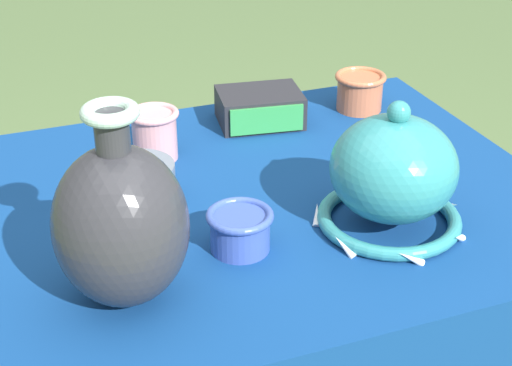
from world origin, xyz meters
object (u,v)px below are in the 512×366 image
(vase_tall_bulbous, at_px, (121,224))
(cup_wide_rose, at_px, (155,133))
(cup_wide_terracotta, at_px, (360,90))
(pot_squat_slate, at_px, (138,185))
(cup_wide_cobalt, at_px, (240,229))
(mosaic_tile_box, at_px, (260,108))
(vase_dome_bell, at_px, (393,176))

(vase_tall_bulbous, xyz_separation_m, cup_wide_rose, (0.14, 0.39, -0.07))
(vase_tall_bulbous, relative_size, cup_wide_terracotta, 2.69)
(pot_squat_slate, height_order, cup_wide_cobalt, pot_squat_slate)
(vase_tall_bulbous, relative_size, mosaic_tile_box, 1.58)
(vase_dome_bell, relative_size, mosaic_tile_box, 1.35)
(pot_squat_slate, xyz_separation_m, cup_wide_rose, (0.07, 0.15, 0.02))
(vase_dome_bell, xyz_separation_m, cup_wide_terracotta, (0.17, 0.42, -0.04))
(mosaic_tile_box, relative_size, cup_wide_rose, 1.90)
(vase_dome_bell, bearing_deg, pot_squat_slate, 150.03)
(vase_dome_bell, xyz_separation_m, cup_wide_cobalt, (-0.24, 0.02, -0.05))
(mosaic_tile_box, height_order, cup_wide_cobalt, mosaic_tile_box)
(vase_tall_bulbous, relative_size, pot_squat_slate, 2.29)
(cup_wide_cobalt, bearing_deg, cup_wide_terracotta, 44.90)
(pot_squat_slate, height_order, cup_wide_rose, cup_wide_rose)
(cup_wide_cobalt, xyz_separation_m, cup_wide_rose, (-0.04, 0.34, 0.02))
(vase_tall_bulbous, relative_size, cup_wide_cobalt, 2.80)
(vase_tall_bulbous, height_order, vase_dome_bell, vase_tall_bulbous)
(cup_wide_terracotta, xyz_separation_m, pot_squat_slate, (-0.52, -0.22, -0.01))
(cup_wide_terracotta, bearing_deg, cup_wide_rose, -171.22)
(mosaic_tile_box, distance_m, cup_wide_terracotta, 0.22)
(vase_dome_bell, xyz_separation_m, pot_squat_slate, (-0.35, 0.20, -0.05))
(vase_dome_bell, distance_m, mosaic_tile_box, 0.44)
(vase_dome_bell, bearing_deg, vase_tall_bulbous, -174.72)
(vase_dome_bell, height_order, mosaic_tile_box, vase_dome_bell)
(mosaic_tile_box, bearing_deg, vase_tall_bulbous, -120.02)
(vase_tall_bulbous, bearing_deg, pot_squat_slate, 73.17)
(mosaic_tile_box, xyz_separation_m, cup_wide_cobalt, (-0.19, -0.42, 0.00))
(vase_dome_bell, height_order, cup_wide_cobalt, vase_dome_bell)
(vase_dome_bell, distance_m, cup_wide_terracotta, 0.46)
(mosaic_tile_box, relative_size, cup_wide_terracotta, 1.70)
(vase_tall_bulbous, distance_m, pot_squat_slate, 0.27)
(mosaic_tile_box, bearing_deg, pot_squat_slate, -134.24)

